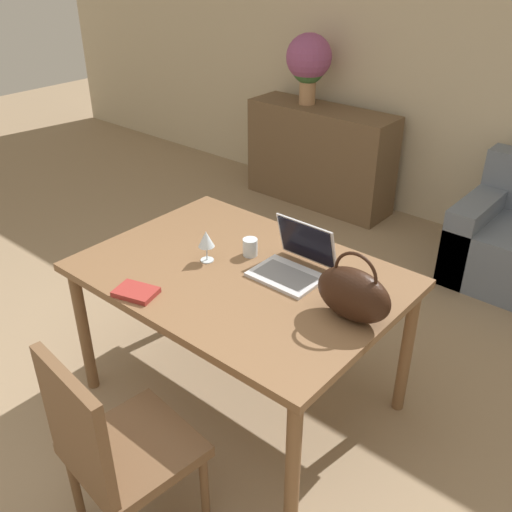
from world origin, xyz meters
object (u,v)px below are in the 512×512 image
object	(u,v)px
drinking_glass	(250,247)
handbag	(354,294)
chair	(113,446)
flower_vase	(309,61)
laptop	(296,260)
wine_glass	(206,240)

from	to	relation	value
drinking_glass	handbag	distance (m)	0.67
chair	flower_vase	world-z (taller)	flower_vase
chair	laptop	bearing A→B (deg)	95.25
drinking_glass	handbag	bearing A→B (deg)	-10.87
handbag	flower_vase	distance (m)	3.02
flower_vase	laptop	bearing A→B (deg)	-55.36
handbag	chair	bearing A→B (deg)	-114.11
handbag	flower_vase	size ratio (longest dim) A/B	0.57
chair	laptop	distance (m)	1.12
drinking_glass	wine_glass	xyz separation A→B (m)	(-0.12, -0.18, 0.07)
chair	drinking_glass	size ratio (longest dim) A/B	10.81
drinking_glass	flower_vase	world-z (taller)	flower_vase
chair	flower_vase	bearing A→B (deg)	120.87
chair	drinking_glass	bearing A→B (deg)	109.19
laptop	drinking_glass	world-z (taller)	laptop
drinking_glass	laptop	bearing A→B (deg)	3.98
handbag	flower_vase	bearing A→B (deg)	129.31
laptop	flower_vase	distance (m)	2.67
chair	wine_glass	size ratio (longest dim) A/B	5.90
wine_glass	flower_vase	bearing A→B (deg)	115.28
chair	drinking_glass	xyz separation A→B (m)	(-0.24, 1.06, 0.30)
laptop	wine_glass	size ratio (longest dim) A/B	1.98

